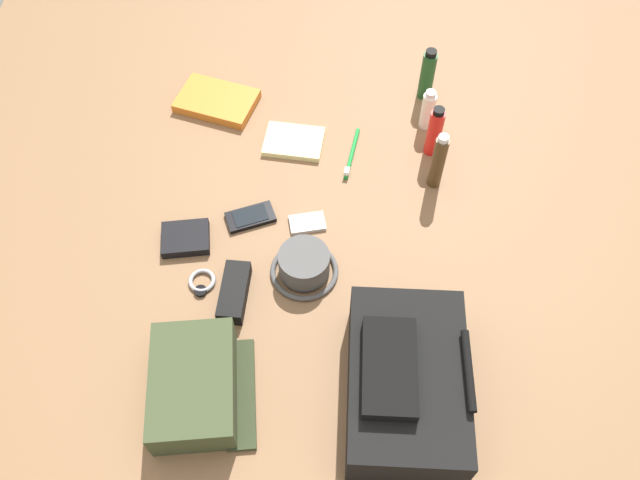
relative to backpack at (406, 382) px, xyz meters
The scene contains 16 objects.
ground_plane 0.40m from the backpack, 152.85° to the right, with size 2.64×2.02×0.02m, color brown.
backpack is the anchor object (origin of this frame).
toiletry_pouch 0.42m from the backpack, 88.74° to the right, with size 0.26×0.23×0.09m.
bucket_hat 0.36m from the backpack, 143.28° to the right, with size 0.16×0.16×0.07m.
shampoo_bottle 0.86m from the backpack, behind, with size 0.04×0.04×0.15m.
toothpaste_tube 0.75m from the backpack, behind, with size 0.03×0.03×0.12m.
sunscreen_spray 0.66m from the backpack, behind, with size 0.04×0.04×0.15m.
cologne_bottle 0.56m from the backpack, 169.69° to the left, with size 0.03×0.03×0.17m.
paperback_novel 0.94m from the backpack, 149.74° to the right, with size 0.19×0.24×0.03m.
cell_phone 0.56m from the backpack, 141.04° to the right, with size 0.10×0.13×0.01m.
media_player 0.47m from the backpack, 153.20° to the right, with size 0.07×0.09×0.01m.
wristwatch 0.51m from the backpack, 119.26° to the right, with size 0.07×0.06×0.01m.
toothbrush 0.64m from the backpack, behind, with size 0.17×0.04×0.02m.
wallet 0.61m from the backpack, 126.15° to the right, with size 0.09×0.11×0.02m, color black.
notepad 0.72m from the backpack, 159.18° to the right, with size 0.11×0.15×0.02m, color beige.
sunglasses_case 0.43m from the backpack, 120.74° to the right, with size 0.14×0.06×0.04m, color black.
Camera 1 is at (0.82, 0.02, 1.29)m, focal length 36.70 mm.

